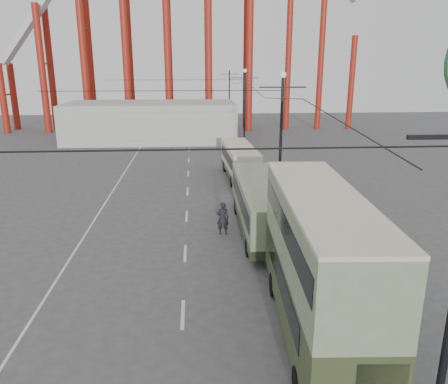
{
  "coord_description": "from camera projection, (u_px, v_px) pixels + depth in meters",
  "views": [
    {
      "loc": [
        -0.41,
        -11.69,
        9.74
      ],
      "look_at": [
        1.19,
        11.35,
        3.0
      ],
      "focal_mm": 35.0,
      "sensor_mm": 36.0,
      "label": 1
    }
  ],
  "objects": [
    {
      "name": "single_decker_green",
      "position": [
        260.0,
        204.0,
        26.17
      ],
      "size": [
        2.57,
        10.83,
        3.06
      ],
      "rotation": [
        0.0,
        0.0,
        -0.01
      ],
      "color": "gray",
      "rests_on": "ground"
    },
    {
      "name": "fairground_shed",
      "position": [
        151.0,
        122.0,
        57.86
      ],
      "size": [
        22.0,
        10.0,
        5.0
      ],
      "primitive_type": "cube",
      "color": "#AEADA8",
      "rests_on": "ground"
    },
    {
      "name": "ground",
      "position": [
        212.0,
        382.0,
        13.95
      ],
      "size": [
        160.0,
        160.0,
        0.0
      ],
      "primitive_type": "plane",
      "color": "#454547",
      "rests_on": "ground"
    },
    {
      "name": "pedestrian",
      "position": [
        223.0,
        218.0,
        25.84
      ],
      "size": [
        0.75,
        0.51,
        2.0
      ],
      "primitive_type": "imported",
      "rotation": [
        0.0,
        0.0,
        3.1
      ],
      "color": "black",
      "rests_on": "ground"
    },
    {
      "name": "road_markings",
      "position": [
        189.0,
        200.0,
        32.76
      ],
      "size": [
        12.52,
        120.0,
        0.01
      ],
      "color": "silver",
      "rests_on": "ground"
    },
    {
      "name": "lamp_post_mid",
      "position": [
        281.0,
        141.0,
        30.25
      ],
      "size": [
        3.2,
        0.44,
        9.32
      ],
      "color": "black",
      "rests_on": "ground"
    },
    {
      "name": "single_decker_cream",
      "position": [
        240.0,
        160.0,
        38.73
      ],
      "size": [
        2.73,
        9.32,
        2.87
      ],
      "rotation": [
        0.0,
        0.0,
        0.04
      ],
      "color": "beige",
      "rests_on": "ground"
    },
    {
      "name": "lamp_post_far",
      "position": [
        244.0,
        110.0,
        51.32
      ],
      "size": [
        3.2,
        0.44,
        9.32
      ],
      "color": "black",
      "rests_on": "ground"
    },
    {
      "name": "double_decker_bus",
      "position": [
        318.0,
        259.0,
        15.59
      ],
      "size": [
        3.13,
        10.38,
        5.51
      ],
      "rotation": [
        0.0,
        0.0,
        -0.05
      ],
      "color": "#353E21",
      "rests_on": "ground"
    },
    {
      "name": "lamp_post_distant",
      "position": [
        229.0,
        97.0,
        72.39
      ],
      "size": [
        3.2,
        0.44,
        9.32
      ],
      "color": "black",
      "rests_on": "ground"
    }
  ]
}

